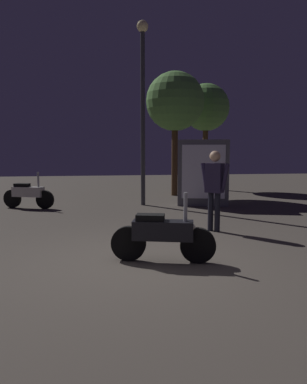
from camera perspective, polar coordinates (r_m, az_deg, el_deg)
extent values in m
plane|color=#4C443D|center=(5.73, -2.73, -11.18)|extent=(40.00, 40.00, 0.00)
cylinder|color=black|center=(5.75, -4.01, -8.22)|extent=(0.57, 0.24, 0.56)
cylinder|color=black|center=(5.67, 7.13, -8.49)|extent=(0.57, 0.24, 0.56)
cube|color=black|center=(5.63, 1.52, -6.13)|extent=(1.00, 0.53, 0.30)
cube|color=black|center=(5.61, -0.52, -4.09)|extent=(0.49, 0.34, 0.10)
cylinder|color=gray|center=(5.54, 5.15, -2.41)|extent=(0.07, 0.07, 0.45)
sphere|color=#F2EABF|center=(5.60, 6.14, -5.71)|extent=(0.12, 0.12, 0.12)
cylinder|color=black|center=(11.82, -21.66, -1.00)|extent=(0.56, 0.29, 0.56)
cylinder|color=black|center=(11.26, -16.98, -1.18)|extent=(0.56, 0.29, 0.56)
cube|color=beige|center=(11.50, -19.42, 0.05)|extent=(1.00, 0.61, 0.30)
cube|color=black|center=(11.59, -20.30, 1.05)|extent=(0.50, 0.38, 0.10)
cylinder|color=gray|center=(11.29, -17.97, 1.90)|extent=(0.08, 0.08, 0.45)
sphere|color=#F2EABF|center=(11.27, -17.47, 0.25)|extent=(0.12, 0.12, 0.12)
cylinder|color=black|center=(7.86, 10.18, -3.20)|extent=(0.12, 0.12, 0.85)
cylinder|color=black|center=(7.92, 9.13, -3.10)|extent=(0.12, 0.12, 0.85)
cube|color=#261E38|center=(7.80, 9.76, 2.24)|extent=(0.43, 0.42, 0.63)
sphere|color=tan|center=(7.78, 9.83, 5.66)|extent=(0.24, 0.24, 0.24)
cylinder|color=#261E38|center=(7.70, 11.39, 2.39)|extent=(0.20, 0.19, 0.58)
cylinder|color=#261E38|center=(7.90, 8.18, 2.55)|extent=(0.20, 0.19, 0.58)
cylinder|color=#38383D|center=(11.49, -1.72, 11.39)|extent=(0.14, 0.14, 5.41)
sphere|color=#F9E59E|center=(12.06, -1.77, 25.00)|extent=(0.36, 0.36, 0.36)
cylinder|color=#4C331E|center=(16.59, 8.25, 5.62)|extent=(0.24, 0.24, 2.96)
sphere|color=#568C42|center=(16.70, 8.38, 13.26)|extent=(2.11, 2.11, 2.11)
cylinder|color=#4C331E|center=(13.98, 3.40, 5.27)|extent=(0.24, 0.24, 2.85)
sphere|color=#568C42|center=(14.10, 3.47, 14.29)|extent=(2.24, 2.24, 2.24)
cube|color=#595960|center=(11.50, 7.94, 3.06)|extent=(1.67, 0.89, 2.10)
cube|color=white|center=(11.22, 7.99, 3.23)|extent=(1.31, 0.38, 1.68)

